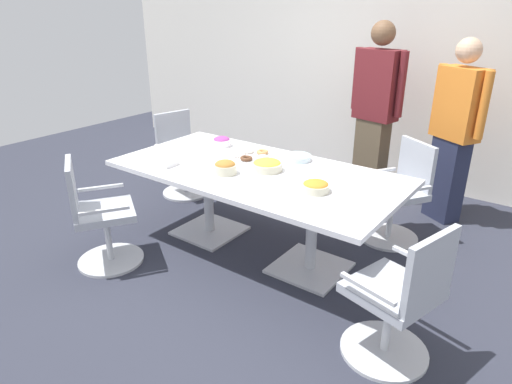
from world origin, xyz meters
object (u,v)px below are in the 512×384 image
conference_table (256,184)px  person_standing_0 (375,110)px  snack_bowl_chips_orange (316,186)px  snack_bowl_chips_yellow (267,165)px  plate_stack (297,158)px  office_chair_0 (399,302)px  person_standing_1 (455,130)px  snack_bowl_pretzels (225,167)px  napkin_pile (167,162)px  snack_bowl_candy_mix (222,141)px  donut_platter (252,156)px  office_chair_2 (182,158)px  office_chair_1 (398,197)px  office_chair_3 (98,219)px

conference_table → person_standing_0: (0.31, 1.68, 0.36)m
snack_bowl_chips_orange → snack_bowl_chips_yellow: bearing=163.9°
conference_table → plate_stack: 0.46m
office_chair_0 → person_standing_1: bearing=23.6°
snack_bowl_pretzels → napkin_pile: size_ratio=1.23×
snack_bowl_chips_orange → office_chair_0: bearing=-28.5°
snack_bowl_pretzels → snack_bowl_candy_mix: size_ratio=1.05×
conference_table → donut_platter: donut_platter is taller
office_chair_2 → napkin_pile: size_ratio=6.00×
office_chair_1 → person_standing_1: size_ratio=0.52×
office_chair_0 → snack_bowl_chips_yellow: 1.55m
person_standing_0 → snack_bowl_pretzels: size_ratio=10.05×
person_standing_0 → plate_stack: person_standing_0 is taller
conference_table → napkin_pile: (-0.68, -0.36, 0.16)m
office_chair_0 → plate_stack: (-1.31, 0.98, 0.37)m
conference_table → person_standing_1: person_standing_1 is taller
conference_table → office_chair_3: office_chair_3 is taller
donut_platter → person_standing_1: bearing=46.3°
person_standing_0 → napkin_pile: person_standing_0 is taller
plate_stack → napkin_pile: 1.13m
donut_platter → napkin_pile: bearing=-127.9°
snack_bowl_candy_mix → office_chair_1: bearing=21.0°
office_chair_2 → donut_platter: 1.34m
office_chair_3 → snack_bowl_chips_orange: size_ratio=4.41×
snack_bowl_candy_mix → snack_bowl_chips_yellow: same height
napkin_pile → snack_bowl_chips_orange: bearing=10.8°
office_chair_2 → snack_bowl_chips_yellow: size_ratio=3.58×
snack_bowl_pretzels → snack_bowl_chips_yellow: snack_bowl_pretzels is taller
snack_bowl_pretzels → napkin_pile: bearing=-164.9°
person_standing_1 → office_chair_1: bearing=101.8°
office_chair_2 → person_standing_0: person_standing_0 is taller
office_chair_3 → snack_bowl_candy_mix: (0.23, 1.28, 0.39)m
office_chair_3 → donut_platter: 1.40m
office_chair_2 → snack_bowl_chips_orange: 2.22m
snack_bowl_pretzels → plate_stack: size_ratio=0.78×
donut_platter → office_chair_2: bearing=165.1°
office_chair_0 → conference_table: bearing=83.9°
snack_bowl_pretzels → office_chair_3: bearing=-136.2°
conference_table → office_chair_3: 1.32m
snack_bowl_chips_orange → snack_bowl_chips_yellow: 0.57m
conference_table → snack_bowl_candy_mix: size_ratio=13.52×
snack_bowl_chips_orange → napkin_pile: size_ratio=1.36×
person_standing_0 → office_chair_2: bearing=44.3°
snack_bowl_pretzels → plate_stack: 0.70m
office_chair_2 → napkin_pile: office_chair_2 is taller
conference_table → donut_platter: (-0.21, 0.23, 0.14)m
plate_stack → napkin_pile: size_ratio=1.57×
conference_table → office_chair_3: size_ratio=2.64×
conference_table → plate_stack: bearing=70.2°
person_standing_1 → donut_platter: 1.95m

